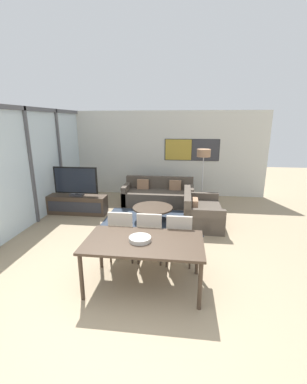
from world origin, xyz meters
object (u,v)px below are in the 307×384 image
television (76,182)px  fruit_bowl (140,239)px  coffee_table (153,210)px  dining_chair_left (122,233)px  sofa_side (199,213)px  dining_chair_right (179,237)px  dining_chair_centre (150,234)px  floor_lamp (204,157)px  sofa_main (159,195)px  dining_table (144,245)px  tv_console (78,205)px

television → fruit_bowl: 3.74m
coffee_table → dining_chair_left: size_ratio=1.06×
sofa_side → dining_chair_right: bearing=167.3°
sofa_side → dining_chair_centre: 2.20m
television → dining_chair_centre: (2.32, -2.25, -0.37)m
dining_chair_right → fruit_bowl: size_ratio=2.92×
floor_lamp → fruit_bowl: bearing=-105.5°
dining_chair_left → floor_lamp: size_ratio=0.57×
television → sofa_side: (3.28, -0.29, -0.64)m
sofa_main → dining_chair_left: size_ratio=2.19×
dining_chair_right → dining_table: bearing=-127.0°
tv_console → sofa_side: 3.29m
tv_console → floor_lamp: 3.83m
dining_table → coffee_table: bearing=94.3°
dining_chair_right → floor_lamp: bearing=80.3°
fruit_bowl → floor_lamp: floor_lamp is taller
television → coffee_table: 2.23m
tv_console → dining_chair_left: bearing=-51.0°
tv_console → coffee_table: (2.12, -0.26, 0.02)m
dining_table → floor_lamp: (1.11, 4.18, 0.78)m
sofa_side → dining_chair_right: dining_chair_right is taller
sofa_main → dining_chair_right: bearing=-78.4°
television → sofa_main: 2.50m
sofa_main → dining_chair_left: dining_chair_left is taller
dining_chair_left → dining_chair_right: 1.02m
dining_chair_left → dining_chair_right: (1.02, -0.05, 0.00)m
sofa_side → dining_chair_right: 2.07m
dining_chair_left → television: bearing=129.0°
sofa_main → dining_chair_centre: size_ratio=2.19×
dining_chair_right → television: bearing=141.0°
tv_console → fruit_bowl: bearing=-52.6°
television → tv_console: bearing=-90.0°
tv_console → dining_table: dining_table is taller
dining_chair_centre → dining_table: bearing=-90.0°
coffee_table → dining_chair_right: size_ratio=1.06×
sofa_side → dining_chair_right: size_ratio=1.56×
sofa_main → floor_lamp: 1.78m
sofa_side → sofa_main: bearing=38.8°
dining_chair_left → floor_lamp: bearing=64.9°
sofa_main → coffee_table: size_ratio=2.07×
television → fruit_bowl: size_ratio=3.64×
dining_table → fruit_bowl: fruit_bowl is taller
floor_lamp → dining_chair_right: bearing=-99.7°
tv_console → dining_table: (2.32, -2.96, 0.43)m
television → fruit_bowl: (2.27, -2.97, -0.11)m
sofa_side → floor_lamp: bearing=-5.6°
tv_console → floor_lamp: size_ratio=0.95×
sofa_main → coffee_table: 1.42m
television → floor_lamp: (3.43, 1.21, 0.56)m
dining_chair_centre → dining_chair_right: same height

